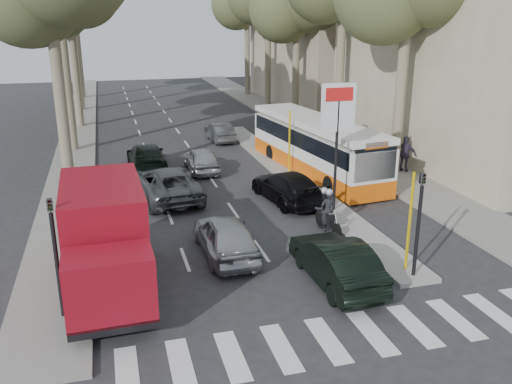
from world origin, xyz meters
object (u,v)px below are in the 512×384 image
Objects in this scene: red_truck at (105,239)px; motorcycle at (326,211)px; silver_hatchback at (225,236)px; dark_hatchback at (336,261)px; city_bus at (316,145)px.

motorcycle is at bearing 17.23° from red_truck.
motorcycle is at bearing -165.66° from silver_hatchback.
red_truck reaches higher than dark_hatchback.
city_bus is at bearing 67.44° from motorcycle.
red_truck is 0.55× the size of city_bus.
silver_hatchback is at bearing -134.01° from city_bus.
city_bus is at bearing 42.69° from red_truck.
silver_hatchback is 0.96× the size of dark_hatchback.
red_truck is at bearing -165.22° from motorcycle.
red_truck reaches higher than silver_hatchback.
silver_hatchback is 4.53m from motorcycle.
city_bus is 8.41m from motorcycle.
dark_hatchback is 7.22m from red_truck.
silver_hatchback is 11.59m from city_bus.
motorcycle is at bearing -115.18° from city_bus.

